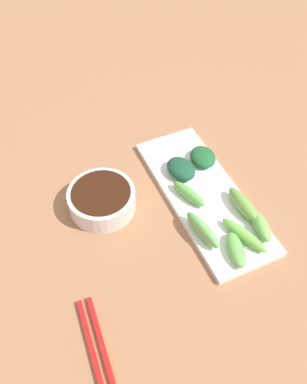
# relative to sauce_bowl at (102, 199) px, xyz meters

# --- Properties ---
(tabletop) EXTENTS (2.10, 2.10, 0.02)m
(tabletop) POSITION_rel_sauce_bowl_xyz_m (0.13, -0.04, -0.03)
(tabletop) COLOR #9D6D49
(tabletop) RESTS_ON ground
(sauce_bowl) EXTENTS (0.13, 0.13, 0.04)m
(sauce_bowl) POSITION_rel_sauce_bowl_xyz_m (0.00, 0.00, 0.00)
(sauce_bowl) COLOR silver
(sauce_bowl) RESTS_ON tabletop
(serving_plate) EXTENTS (0.14, 0.36, 0.01)m
(serving_plate) POSITION_rel_sauce_bowl_xyz_m (0.19, -0.06, -0.02)
(serving_plate) COLOR white
(serving_plate) RESTS_ON tabletop
(broccoli_stalk_0) EXTENTS (0.05, 0.08, 0.02)m
(broccoli_stalk_0) POSITION_rel_sauce_bowl_xyz_m (0.18, -0.20, -0.00)
(broccoli_stalk_0) COLOR #67B451
(broccoli_stalk_0) RESTS_ON serving_plate
(broccoli_leafy_1) EXTENTS (0.06, 0.08, 0.03)m
(broccoli_leafy_1) POSITION_rel_sauce_bowl_xyz_m (0.17, 0.01, 0.00)
(broccoli_leafy_1) COLOR #194C32
(broccoli_leafy_1) RESTS_ON serving_plate
(broccoli_stalk_2) EXTENTS (0.05, 0.08, 0.02)m
(broccoli_stalk_2) POSITION_rel_sauce_bowl_xyz_m (0.16, -0.06, -0.00)
(broccoli_stalk_2) COLOR #5FB14C
(broccoli_stalk_2) RESTS_ON serving_plate
(broccoli_stalk_3) EXTENTS (0.05, 0.10, 0.02)m
(broccoli_stalk_3) POSITION_rel_sauce_bowl_xyz_m (0.20, -0.18, -0.00)
(broccoli_stalk_3) COLOR #70B64A
(broccoli_stalk_3) RESTS_ON serving_plate
(broccoli_leafy_4) EXTENTS (0.06, 0.07, 0.02)m
(broccoli_leafy_4) POSITION_rel_sauce_bowl_xyz_m (0.23, 0.02, -0.00)
(broccoli_leafy_4) COLOR #1E5B2F
(broccoli_leafy_4) RESTS_ON serving_plate
(broccoli_stalk_5) EXTENTS (0.04, 0.07, 0.03)m
(broccoli_stalk_5) POSITION_rel_sauce_bowl_xyz_m (0.24, -0.18, 0.00)
(broccoli_stalk_5) COLOR #74BA59
(broccoli_stalk_5) RESTS_ON serving_plate
(broccoli_stalk_6) EXTENTS (0.04, 0.09, 0.03)m
(broccoli_stalk_6) POSITION_rel_sauce_bowl_xyz_m (0.14, -0.14, 0.00)
(broccoli_stalk_6) COLOR #6BB55B
(broccoli_stalk_6) RESTS_ON serving_plate
(broccoli_stalk_7) EXTENTS (0.03, 0.09, 0.03)m
(broccoli_stalk_7) POSITION_rel_sauce_bowl_xyz_m (0.24, -0.13, 0.00)
(broccoli_stalk_7) COLOR #70A346
(broccoli_stalk_7) RESTS_ON serving_plate
(chopsticks) EXTENTS (0.04, 0.23, 0.01)m
(chopsticks) POSITION_rel_sauce_bowl_xyz_m (-0.10, -0.29, -0.02)
(chopsticks) COLOR red
(chopsticks) RESTS_ON tabletop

